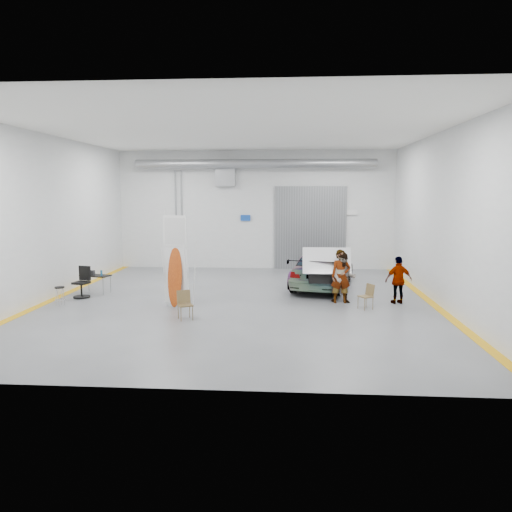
# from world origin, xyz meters

# --- Properties ---
(ground) EXTENTS (16.00, 16.00, 0.00)m
(ground) POSITION_xyz_m (0.00, 0.00, 0.00)
(ground) COLOR slate
(ground) RESTS_ON ground
(room_shell) EXTENTS (14.02, 16.18, 6.01)m
(room_shell) POSITION_xyz_m (0.24, 2.22, 4.08)
(room_shell) COLOR silver
(room_shell) RESTS_ON ground
(sedan_car) EXTENTS (3.22, 5.50, 1.50)m
(sedan_car) POSITION_xyz_m (3.13, 3.04, 0.75)
(sedan_car) COLOR silver
(sedan_car) RESTS_ON ground
(person_a) EXTENTS (0.73, 0.51, 1.91)m
(person_a) POSITION_xyz_m (3.62, 0.16, 0.95)
(person_a) COLOR #926D50
(person_a) RESTS_ON ground
(person_b) EXTENTS (1.00, 0.84, 1.80)m
(person_b) POSITION_xyz_m (3.72, 0.16, 0.90)
(person_b) COLOR slate
(person_b) RESTS_ON ground
(person_c) EXTENTS (1.05, 0.64, 1.69)m
(person_c) POSITION_xyz_m (5.63, 0.16, 0.84)
(person_c) COLOR #A26B36
(person_c) RESTS_ON ground
(surfboard_display) EXTENTS (0.91, 0.46, 3.33)m
(surfboard_display) POSITION_xyz_m (-2.01, -0.88, 1.35)
(surfboard_display) COLOR white
(surfboard_display) RESTS_ON ground
(folding_chair_near) EXTENTS (0.56, 0.60, 0.89)m
(folding_chair_near) POSITION_xyz_m (-1.39, -2.57, 0.28)
(folding_chair_near) COLOR brown
(folding_chair_near) RESTS_ON ground
(folding_chair_far) EXTENTS (0.54, 0.65, 0.85)m
(folding_chair_far) POSITION_xyz_m (4.36, -0.77, 0.26)
(folding_chair_far) COLOR brown
(folding_chair_far) RESTS_ON ground
(shop_stool) EXTENTS (0.34, 0.34, 0.67)m
(shop_stool) POSITION_xyz_m (-6.14, -1.01, 0.33)
(shop_stool) COLOR black
(shop_stool) RESTS_ON ground
(work_table) EXTENTS (1.23, 0.84, 0.92)m
(work_table) POSITION_xyz_m (-5.80, 1.20, 0.71)
(work_table) COLOR gray
(work_table) RESTS_ON ground
(office_chair) EXTENTS (0.61, 0.63, 1.15)m
(office_chair) POSITION_xyz_m (-5.93, 0.35, 0.51)
(office_chair) COLOR black
(office_chair) RESTS_ON ground
(trunk_lid) EXTENTS (1.75, 1.06, 0.04)m
(trunk_lid) POSITION_xyz_m (3.13, 0.71, 1.52)
(trunk_lid) COLOR silver
(trunk_lid) RESTS_ON sedan_car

